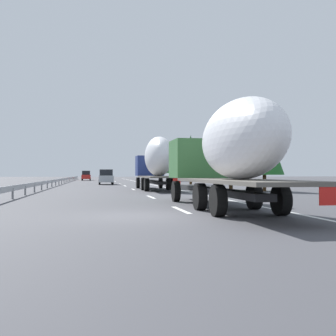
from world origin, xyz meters
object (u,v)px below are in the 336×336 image
object	(u,v)px
truck_lead	(156,161)
truck_trailing	(228,150)
car_silver_hatch	(106,177)
car_red_compact	(86,176)
road_sign	(160,166)

from	to	relation	value
truck_lead	truck_trailing	world-z (taller)	truck_lead
truck_lead	car_silver_hatch	size ratio (longest dim) A/B	2.90
truck_trailing	car_red_compact	distance (m)	69.91
truck_trailing	car_red_compact	size ratio (longest dim) A/B	3.12
truck_trailing	road_sign	size ratio (longest dim) A/B	3.96
truck_lead	car_silver_hatch	xyz separation A→B (m)	(18.90, 3.82, -1.51)
car_silver_hatch	car_red_compact	size ratio (longest dim) A/B	1.02
car_silver_hatch	road_sign	distance (m)	7.13
truck_trailing	car_red_compact	xyz separation A→B (m)	(69.54, 7.07, -1.34)
truck_trailing	road_sign	distance (m)	37.40
truck_lead	car_red_compact	distance (m)	50.68
truck_trailing	car_silver_hatch	world-z (taller)	truck_trailing
car_red_compact	road_sign	size ratio (longest dim) A/B	1.27
car_silver_hatch	truck_trailing	bearing A→B (deg)	-174.31
truck_trailing	car_silver_hatch	size ratio (longest dim) A/B	3.08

